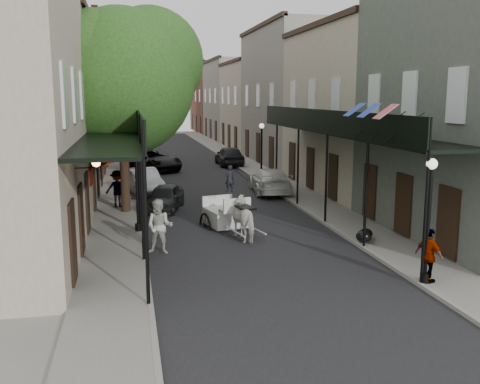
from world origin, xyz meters
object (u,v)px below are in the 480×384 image
horse (247,219)px  pedestrian_sidewalk_left (117,189)px  tree_near (130,76)px  carriage (221,201)px  car_left_near (165,197)px  car_right_far (229,156)px  pedestrian_walking (160,227)px  car_left_far (153,160)px  pedestrian_sidewalk_right (429,256)px  lamppost_right_near (428,219)px  lamppost_left (137,185)px  lamppost_right_far (262,151)px  car_right_near (270,181)px  car_left_mid (144,181)px  tree_far (129,92)px

horse → pedestrian_sidewalk_left: pedestrian_sidewalk_left is taller
tree_near → pedestrian_sidewalk_left: tree_near is taller
tree_near → carriage: 7.37m
car_left_near → car_right_far: car_right_far is taller
pedestrian_walking → car_right_far: size_ratio=0.43×
car_left_far → pedestrian_sidewalk_right: bearing=-99.8°
horse → pedestrian_sidewalk_left: (-5.07, 6.84, 0.21)m
tree_near → pedestrian_walking: 9.08m
pedestrian_sidewalk_right → car_left_far: 27.93m
lamppost_right_near → car_right_far: lamppost_right_near is taller
car_left_near → pedestrian_walking: bearing=-78.7°
tree_near → car_left_near: size_ratio=2.58×
pedestrian_walking → car_left_near: 7.50m
lamppost_left → lamppost_right_far: bearing=55.7°
car_right_near → car_right_far: size_ratio=1.06×
horse → lamppost_right_near: bearing=110.0°
tree_near → car_right_far: tree_near is taller
lamppost_right_near → horse: bearing=122.7°
tree_near → car_left_mid: (0.60, 4.96, -5.76)m
car_left_near → horse: bearing=-49.3°
tree_far → pedestrian_sidewalk_right: tree_far is taller
lamppost_left → pedestrian_walking: (0.71, -3.00, -1.06)m
horse → car_left_mid: bearing=-84.1°
lamppost_right_near → car_right_near: size_ratio=0.75×
pedestrian_walking → car_left_mid: 12.14m
lamppost_right_near → car_left_far: lamppost_right_near is taller
lamppost_left → pedestrian_sidewalk_right: size_ratio=2.28×
lamppost_right_far → horse: lamppost_right_far is taller
pedestrian_sidewalk_right → lamppost_right_near: bearing=68.0°
pedestrian_sidewalk_right → pedestrian_walking: bearing=34.6°
car_left_near → lamppost_left: bearing=-90.8°
car_right_far → car_left_mid: bearing=58.3°
car_left_near → car_left_far: (0.12, 14.63, 0.16)m
lamppost_right_near → car_left_near: bearing=118.7°
tree_near → lamppost_right_far: (8.30, 7.82, -4.44)m
pedestrian_sidewalk_right → car_right_far: (-0.60, 28.71, -0.14)m
tree_near → tree_far: (-0.05, 14.00, -0.65)m
pedestrian_sidewalk_right → car_left_far: pedestrian_sidewalk_right is taller
tree_near → car_left_near: bearing=10.9°
car_left_near → car_left_far: 14.63m
pedestrian_sidewalk_right → car_left_mid: (-7.80, 17.14, -0.20)m
lamppost_left → pedestrian_sidewalk_right: 11.58m
tree_far → pedestrian_sidewalk_left: 13.93m
car_left_far → car_right_far: bearing=-9.2°
carriage → tree_near: bearing=124.8°
lamppost_left → lamppost_right_far: (8.20, 12.00, 0.00)m
lamppost_right_near → lamppost_right_far: (0.00, 20.00, 0.00)m
lamppost_left → carriage: lamppost_left is taller
horse → carriage: size_ratio=0.71×
tree_near → pedestrian_sidewalk_left: bearing=130.5°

